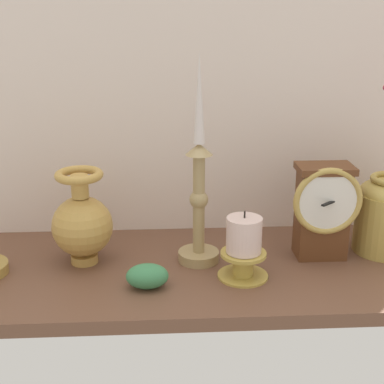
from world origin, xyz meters
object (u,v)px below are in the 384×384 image
candlestick_tall_center (199,194)px  pillar_candle_front (244,248)px  brass_vase_bulbous (82,222)px  mantel_clock (323,209)px

candlestick_tall_center → pillar_candle_front: candlestick_tall_center is taller
brass_vase_bulbous → pillar_candle_front: bearing=-14.8°
mantel_clock → candlestick_tall_center: (-22.65, -0.25, 3.46)cm
candlestick_tall_center → mantel_clock: bearing=0.6°
mantel_clock → brass_vase_bulbous: 43.51cm
candlestick_tall_center → brass_vase_bulbous: (-20.83, 0.48, -5.13)cm
brass_vase_bulbous → pillar_candle_front: (28.01, -7.38, -2.31)cm
candlestick_tall_center → pillar_candle_front: bearing=-43.9°
pillar_candle_front → candlestick_tall_center: bearing=136.1°
mantel_clock → candlestick_tall_center: 22.92cm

